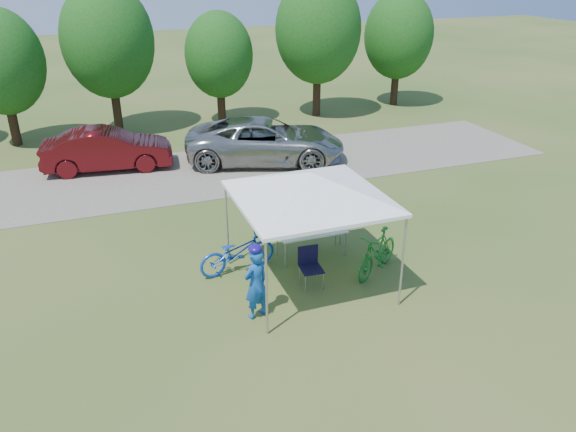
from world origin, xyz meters
The scene contains 13 objects.
ground centered at (0.00, 0.00, 0.00)m, with size 100.00×100.00×0.00m, color #2D5119.
gravel_strip centered at (0.00, 8.00, 0.01)m, with size 24.00×5.00×0.02m, color gray.
canopy centered at (0.00, 0.00, 2.65)m, with size 4.53×4.53×3.00m.
treeline centered at (-0.29, 14.05, 3.53)m, with size 24.89×4.28×6.30m.
folding_table centered at (0.55, 1.18, 0.66)m, with size 1.71×0.71×0.70m.
folding_chair centered at (0.01, -0.03, 0.55)m, with size 0.50×0.52×0.93m.
cooler centered at (0.34, 1.18, 0.86)m, with size 0.44×0.30×0.31m.
ice_cream_cup centered at (1.09, 1.13, 0.73)m, with size 0.08×0.08×0.06m, color yellow.
cyclist centered at (-1.51, -0.83, 0.79)m, with size 0.57×0.38×1.57m, color #144EA5.
bike_blue centered at (-1.38, 1.11, 0.50)m, with size 0.67×1.92×1.01m, color blue.
bike_green centered at (1.69, -0.11, 0.54)m, with size 0.51×1.79×1.08m, color #197325.
minivan centered at (1.69, 8.33, 0.81)m, with size 2.61×5.67×1.57m, color #9F9F9B.
sedan centered at (-3.74, 9.47, 0.74)m, with size 1.53×4.39×1.45m, color #4F0D10.
Camera 1 is at (-4.29, -10.27, 6.89)m, focal length 35.00 mm.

